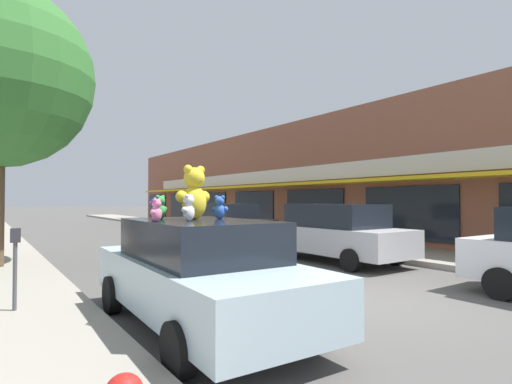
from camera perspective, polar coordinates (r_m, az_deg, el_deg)
name	(u,v)px	position (r m, az deg, el deg)	size (l,w,h in m)	color
ground_plane	(366,302)	(7.89, 15.44, -14.88)	(260.00, 260.00, 0.00)	#514F4C
sidewalk_far	(511,267)	(12.79, 32.59, -9.05)	(2.98, 90.00, 0.17)	gray
storefront_row	(349,182)	(24.91, 13.09, 1.33)	(11.91, 41.21, 5.93)	brown
plush_art_car	(199,272)	(6.06, -8.14, -11.19)	(2.11, 4.74, 1.58)	#ADC6D1
teddy_bear_giant	(194,193)	(6.19, -8.85, -0.19)	(0.63, 0.41, 0.83)	yellow
teddy_bear_purple	(155,208)	(6.54, -14.26, -2.29)	(0.19, 0.26, 0.34)	purple
teddy_bear_blue	(220,208)	(6.30, -5.22, -2.23)	(0.25, 0.25, 0.37)	blue
teddy_bear_white	(189,208)	(5.73, -9.59, -2.27)	(0.28, 0.24, 0.38)	white
teddy_bear_pink	(157,210)	(5.66, -14.01, -2.58)	(0.23, 0.20, 0.32)	pink
teddy_bear_green	(160,208)	(6.37, -13.53, -2.17)	(0.29, 0.20, 0.38)	green
parked_car_far_center	(335,232)	(12.47, 11.26, -5.62)	(2.09, 4.72, 1.76)	#B7B7BC
parked_car_far_right	(229,223)	(17.50, -3.90, -4.48)	(1.97, 4.79, 1.73)	black
parking_meter	(15,258)	(7.31, -31.17, -8.06)	(0.14, 0.10, 1.27)	#4C4C51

